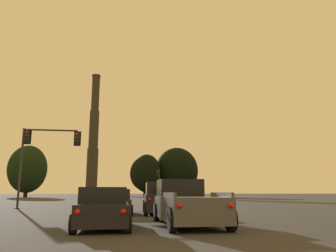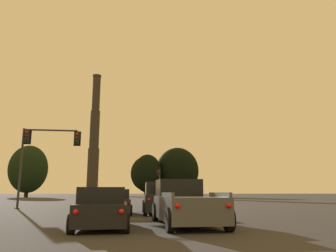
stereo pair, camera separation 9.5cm
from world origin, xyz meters
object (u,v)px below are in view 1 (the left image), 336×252
(pickup_truck_right_lane_second, at_px, (186,204))
(traffic_light_overhead_left, at_px, (41,147))
(hatchback_center_lane_front, at_px, (116,203))
(suv_right_lane_front, at_px, (161,198))
(traffic_light_far_right, at_px, (158,179))
(smokestack, at_px, (93,146))
(hatchback_center_lane_second, at_px, (104,209))

(pickup_truck_right_lane_second, distance_m, traffic_light_overhead_left, 17.80)
(pickup_truck_right_lane_second, xyz_separation_m, hatchback_center_lane_front, (-2.90, 6.64, -0.14))
(suv_right_lane_front, bearing_deg, traffic_light_far_right, 86.57)
(traffic_light_overhead_left, bearing_deg, traffic_light_far_right, 69.33)
(traffic_light_overhead_left, xyz_separation_m, smokestack, (-5.89, 110.97, 15.29))
(hatchback_center_lane_front, bearing_deg, hatchback_center_lane_second, -92.52)
(hatchback_center_lane_second, height_order, traffic_light_far_right, traffic_light_far_right)
(hatchback_center_lane_second, relative_size, suv_right_lane_front, 0.83)
(pickup_truck_right_lane_second, bearing_deg, hatchback_center_lane_front, 112.93)
(smokestack, bearing_deg, pickup_truck_right_lane_second, -83.13)
(suv_right_lane_front, relative_size, hatchback_center_lane_front, 1.21)
(hatchback_center_lane_front, height_order, traffic_light_far_right, traffic_light_far_right)
(hatchback_center_lane_second, height_order, pickup_truck_right_lane_second, pickup_truck_right_lane_second)
(hatchback_center_lane_front, distance_m, smokestack, 121.18)
(hatchback_center_lane_second, xyz_separation_m, smokestack, (-11.95, 126.56, 19.53))
(hatchback_center_lane_second, relative_size, smokestack, 0.08)
(pickup_truck_right_lane_second, distance_m, traffic_light_far_right, 51.00)
(traffic_light_far_right, xyz_separation_m, traffic_light_overhead_left, (-13.61, -36.08, 1.17))
(suv_right_lane_front, bearing_deg, smokestack, 99.69)
(suv_right_lane_front, xyz_separation_m, traffic_light_far_right, (4.58, 43.89, 2.84))
(hatchback_center_lane_front, bearing_deg, suv_right_lane_front, 3.95)
(traffic_light_far_right, height_order, smokestack, smokestack)
(pickup_truck_right_lane_second, relative_size, smokestack, 0.11)
(hatchback_center_lane_front, bearing_deg, traffic_light_far_right, 80.36)
(suv_right_lane_front, distance_m, smokestack, 121.25)
(hatchback_center_lane_second, xyz_separation_m, pickup_truck_right_lane_second, (3.20, 0.94, 0.14))
(pickup_truck_right_lane_second, distance_m, hatchback_center_lane_front, 7.25)
(hatchback_center_lane_second, relative_size, traffic_light_overhead_left, 0.64)
(traffic_light_overhead_left, bearing_deg, pickup_truck_right_lane_second, -57.72)
(traffic_light_far_right, bearing_deg, smokestack, 104.60)
(hatchback_center_lane_second, distance_m, traffic_light_overhead_left, 17.25)
(pickup_truck_right_lane_second, xyz_separation_m, traffic_light_far_right, (4.36, 50.73, 2.93))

